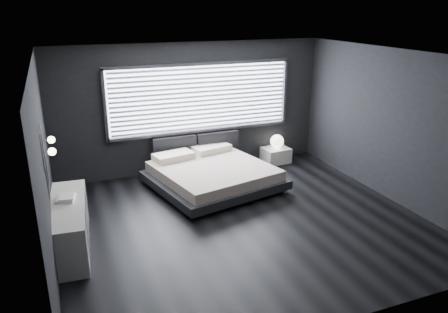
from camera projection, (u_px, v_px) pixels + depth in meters
name	position (u px, v px, depth m)	size (l,w,h in m)	color
room	(243.00, 143.00, 7.06)	(6.04, 6.00, 2.80)	black
window	(201.00, 98.00, 9.43)	(4.14, 0.09, 1.52)	white
headboard	(196.00, 146.00, 9.67)	(1.96, 0.16, 0.52)	black
sconce_near	(52.00, 152.00, 6.04)	(0.18, 0.11, 0.11)	silver
sconce_far	(51.00, 140.00, 6.57)	(0.18, 0.11, 0.11)	silver
wall_art_upper	(42.00, 148.00, 5.40)	(0.01, 0.48, 0.48)	#47474C
wall_art_lower	(47.00, 176.00, 5.78)	(0.01, 0.48, 0.48)	#47474C
bed	(212.00, 174.00, 8.84)	(2.72, 2.64, 0.60)	black
nightstand	(276.00, 155.00, 10.28)	(0.59, 0.49, 0.35)	silver
orb_lamp	(277.00, 141.00, 10.19)	(0.32, 0.32, 0.32)	white
dresser	(70.00, 226.00, 6.59)	(0.66, 1.88, 0.74)	silver
book_stack	(66.00, 198.00, 6.59)	(0.32, 0.38, 0.07)	white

